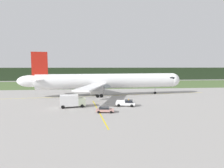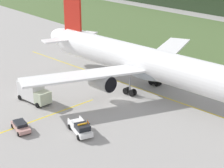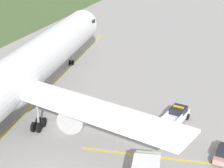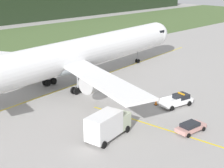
{
  "view_description": "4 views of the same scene",
  "coord_description": "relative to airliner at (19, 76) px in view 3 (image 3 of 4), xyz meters",
  "views": [
    {
      "loc": [
        -2.73,
        -61.44,
        11.08
      ],
      "look_at": [
        3.79,
        6.49,
        4.41
      ],
      "focal_mm": 29.4,
      "sensor_mm": 36.0,
      "label": 1
    },
    {
      "loc": [
        45.72,
        -37.51,
        25.13
      ],
      "look_at": [
        1.84,
        -3.24,
        4.36
      ],
      "focal_mm": 59.36,
      "sensor_mm": 36.0,
      "label": 2
    },
    {
      "loc": [
        -36.17,
        -18.31,
        22.25
      ],
      "look_at": [
        3.91,
        -4.49,
        4.91
      ],
      "focal_mm": 61.19,
      "sensor_mm": 36.0,
      "label": 3
    },
    {
      "loc": [
        -34.81,
        -38.56,
        19.26
      ],
      "look_at": [
        1.15,
        -2.84,
        2.48
      ],
      "focal_mm": 53.91,
      "sensor_mm": 36.0,
      "label": 4
    }
  ],
  "objects": [
    {
      "name": "taxiway_centerline_main",
      "position": [
        0.52,
        0.06,
        -5.39
      ],
      "size": [
        80.96,
        9.11,
        0.01
      ],
      "primitive_type": "cube",
      "rotation": [
        0.0,
        0.0,
        0.11
      ],
      "color": "yellow",
      "rests_on": "ground"
    },
    {
      "name": "ground",
      "position": [
        -1.58,
        -6.91,
        -5.39
      ],
      "size": [
        320.0,
        320.0,
        0.0
      ],
      "primitive_type": "plane",
      "color": "#999692"
    },
    {
      "name": "apron_cone",
      "position": [
        2.4,
        -16.47,
        -5.04
      ],
      "size": [
        0.58,
        0.58,
        0.73
      ],
      "color": "black",
      "rests_on": "ground"
    },
    {
      "name": "ops_pickup_truck",
      "position": [
        4.34,
        -19.0,
        -4.49
      ],
      "size": [
        5.54,
        3.05,
        1.94
      ],
      "color": "white",
      "rests_on": "ground"
    },
    {
      "name": "airliner",
      "position": [
        0.0,
        0.0,
        0.0
      ],
      "size": [
        61.13,
        44.0,
        16.0
      ],
      "color": "white",
      "rests_on": "ground"
    },
    {
      "name": "taxiway_centerline_spur",
      "position": [
        -3.38,
        -23.89,
        -5.39
      ],
      "size": [
        3.24,
        27.03,
        0.01
      ],
      "primitive_type": "cube",
      "rotation": [
        0.0,
        0.0,
        1.68
      ],
      "color": "yellow",
      "rests_on": "ground"
    }
  ]
}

